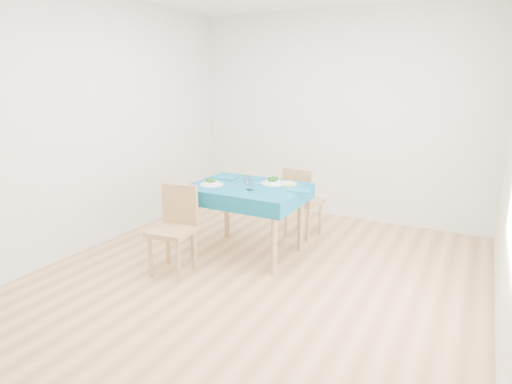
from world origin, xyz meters
The scene contains 16 objects.
room_shell centered at (0.00, 0.00, 1.35)m, with size 4.02×4.52×2.73m.
table centered at (-0.37, 0.49, 0.38)m, with size 1.16×0.88×0.76m, color navy.
chair_near centered at (-0.78, -0.26, 0.48)m, with size 0.38×0.42×0.96m, color #977047.
chair_far centered at (-0.05, 1.29, 0.47)m, with size 0.38×0.42×0.95m, color #977047.
bowl_near centered at (-0.71, 0.34, 0.80)m, with size 0.24×0.24×0.07m, color white, non-canonical shape.
bowl_far centered at (-0.17, 0.69, 0.80)m, with size 0.25×0.25×0.08m, color white, non-canonical shape.
fork_near centered at (-0.80, 0.42, 0.76)m, with size 0.03×0.20×0.00m, color silver.
knife_near centered at (-0.49, 0.43, 0.76)m, with size 0.02×0.22×0.00m, color silver.
fork_far centered at (-0.29, 0.66, 0.76)m, with size 0.02×0.18×0.00m, color silver.
knife_far centered at (0.07, 0.53, 0.76)m, with size 0.02×0.21×0.00m, color silver.
napkin_near centered at (-0.73, 0.66, 0.76)m, with size 0.22×0.15×0.01m, color #0D5370.
napkin_far centered at (0.19, 0.54, 0.76)m, with size 0.22×0.16×0.01m, color #0D5370.
tumbler_center centered at (-0.41, 0.56, 0.80)m, with size 0.07×0.07×0.08m, color white.
tumbler_side centered at (-0.26, 0.36, 0.81)m, with size 0.07×0.07×0.09m, color white.
side_plate centered at (-0.02, 0.75, 0.76)m, with size 0.20×0.20×0.01m, color #A6C962.
bread_slice centered at (-0.02, 0.75, 0.78)m, with size 0.10×0.10×0.02m, color beige.
Camera 1 is at (1.75, -3.28, 1.83)m, focal length 30.00 mm.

